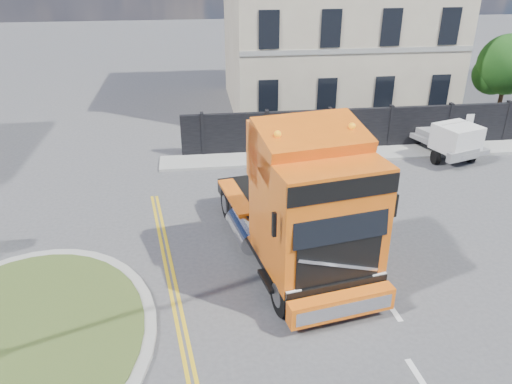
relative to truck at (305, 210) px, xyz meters
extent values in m
plane|color=#424244|center=(-0.63, 0.74, -2.05)|extent=(120.00, 120.00, 0.00)
cylinder|color=gray|center=(-7.63, -2.26, -1.99)|extent=(6.80, 6.80, 0.12)
cylinder|color=#304C1E|center=(-7.63, -2.26, -1.91)|extent=(6.20, 6.20, 0.05)
cube|color=black|center=(5.37, 9.74, -1.05)|extent=(18.00, 0.25, 2.00)
cube|color=beige|center=(5.37, 17.24, 3.45)|extent=(12.00, 10.00, 11.00)
cylinder|color=#382619|center=(13.87, 12.74, -0.85)|extent=(0.24, 0.24, 2.40)
sphere|color=#113811|center=(13.87, 12.74, 1.15)|extent=(3.20, 3.20, 3.20)
sphere|color=#113811|center=(13.37, 13.14, 0.55)|extent=(2.20, 2.20, 2.20)
cube|color=gray|center=(5.37, 8.84, -1.99)|extent=(20.00, 1.60, 0.12)
cube|color=black|center=(-0.23, 1.26, -1.19)|extent=(4.04, 7.60, 0.52)
cube|color=orange|center=(0.13, -0.71, 0.41)|extent=(3.35, 3.44, 3.21)
cube|color=orange|center=(-0.09, 0.47, 1.73)|extent=(3.00, 1.52, 1.60)
cube|color=black|center=(0.39, -2.15, 0.87)|extent=(2.49, 0.52, 1.20)
cube|color=orange|center=(0.45, -2.51, -1.42)|extent=(2.89, 0.90, 0.63)
cylinder|color=black|center=(-0.93, -1.83, -1.46)|extent=(0.57, 1.24, 1.19)
cylinder|color=gray|center=(-0.93, -1.83, -1.46)|extent=(0.52, 0.72, 0.66)
cylinder|color=black|center=(1.51, -1.39, -1.46)|extent=(0.57, 1.24, 1.19)
cylinder|color=gray|center=(1.51, -1.39, -1.46)|extent=(0.52, 0.72, 0.66)
cylinder|color=black|center=(-1.65, 2.17, -1.46)|extent=(0.57, 1.24, 1.19)
cylinder|color=gray|center=(-1.65, 2.17, -1.46)|extent=(0.52, 0.72, 0.66)
cylinder|color=black|center=(0.79, 2.61, -1.46)|extent=(0.57, 1.24, 1.19)
cylinder|color=gray|center=(0.79, 2.61, -1.46)|extent=(0.52, 0.72, 0.66)
cylinder|color=black|center=(-1.89, 3.52, -1.46)|extent=(0.57, 1.24, 1.19)
cylinder|color=gray|center=(-1.89, 3.52, -1.46)|extent=(0.52, 0.72, 0.66)
cylinder|color=black|center=(0.54, 3.96, -1.46)|extent=(0.57, 1.24, 1.19)
cylinder|color=gray|center=(0.54, 3.96, -1.46)|extent=(0.52, 0.72, 0.66)
cube|color=slate|center=(8.57, 8.74, -1.43)|extent=(2.92, 4.57, 0.22)
cube|color=silver|center=(8.57, 7.41, -0.86)|extent=(2.10, 2.04, 1.15)
cylinder|color=black|center=(7.73, 7.41, -1.74)|extent=(0.22, 0.62, 0.62)
cylinder|color=black|center=(9.42, 7.41, -1.74)|extent=(0.22, 0.62, 0.62)
cylinder|color=black|center=(7.73, 10.07, -1.74)|extent=(0.22, 0.62, 0.62)
cylinder|color=black|center=(9.42, 10.07, -1.74)|extent=(0.22, 0.62, 0.62)
camera|label=1|loc=(-3.00, -12.25, 6.70)|focal=35.00mm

